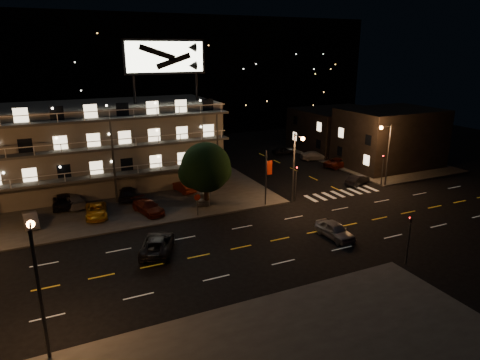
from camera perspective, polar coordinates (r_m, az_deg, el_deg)
name	(u,v)px	position (r m, az deg, el deg)	size (l,w,h in m)	color
ground	(261,243)	(39.37, 2.80, -8.41)	(140.00, 140.00, 0.00)	black
curb_nw	(77,198)	(54.10, -20.88, -2.24)	(44.00, 24.00, 0.15)	#393937
curb_ne	(368,159)	(71.47, 16.75, 2.71)	(16.00, 24.00, 0.15)	#393937
motel	(104,145)	(56.83, -17.72, 4.51)	(28.00, 13.80, 18.10)	gray
side_bldg_front	(389,138)	(67.74, 19.28, 5.34)	(14.06, 10.00, 8.50)	black
side_bldg_back	(339,130)	(76.73, 13.02, 6.57)	(14.06, 12.00, 7.00)	black
hill_backdrop	(90,75)	(100.84, -19.43, 13.10)	(120.00, 25.00, 24.00)	black
streetlight_nc	(296,161)	(48.21, 7.43, 2.56)	(0.44, 1.92, 8.00)	#2D2D30
streetlight_ne	(387,149)	(56.82, 18.97, 3.99)	(1.92, 0.44, 8.00)	#2D2D30
streetlight_s	(38,279)	(26.31, -25.35, -11.80)	(0.44, 1.92, 8.00)	#2D2D30
signal_nw	(296,179)	(49.57, 7.47, 0.09)	(0.20, 0.27, 4.60)	#2D2D30
signal_sw	(409,235)	(37.32, 21.63, -6.84)	(0.20, 0.27, 4.60)	#2D2D30
signal_ne	(383,167)	(57.42, 18.50, 1.70)	(0.27, 0.20, 4.60)	#2D2D30
banner_north	(267,177)	(47.32, 3.56, 0.47)	(0.83, 0.16, 6.40)	#2D2D30
stop_sign	(197,201)	(44.88, -5.70, -2.83)	(0.91, 0.11, 2.61)	#2D2D30
tree	(205,169)	(46.73, -4.64, 1.50)	(5.71, 5.50, 7.19)	black
lot_car_1	(31,220)	(47.25, -26.13, -4.77)	(1.30, 3.72, 1.22)	gray
lot_car_2	(96,211)	(47.04, -18.61, -3.93)	(2.11, 4.57, 1.27)	#EDA616
lot_car_3	(148,207)	(46.64, -12.15, -3.52)	(1.89, 4.64, 1.35)	#5D1B0D
lot_car_4	(204,197)	(49.00, -4.87, -2.25)	(1.44, 3.59, 1.22)	gray
lot_car_6	(64,200)	(51.38, -22.45, -2.45)	(2.45, 5.32, 1.48)	black
lot_car_7	(73,201)	(50.91, -21.39, -2.58)	(1.91, 4.70, 1.36)	gray
lot_car_8	(127,193)	(51.42, -14.82, -1.66)	(1.80, 4.48, 1.53)	black
lot_car_9	(183,186)	(52.78, -7.57, -0.83)	(1.44, 4.12, 1.36)	#5D1B0D
side_car_0	(358,180)	(57.58, 15.41, 0.04)	(1.40, 4.01, 1.32)	black
side_car_1	(339,162)	(65.62, 13.03, 2.30)	(2.27, 4.91, 1.37)	#5D1B0D
side_car_2	(315,156)	(69.07, 9.97, 3.21)	(1.88, 4.62, 1.34)	gray
side_car_3	(283,151)	(71.97, 5.79, 3.93)	(1.53, 3.80, 1.30)	black
road_car_east	(335,230)	(41.09, 12.53, -6.54)	(1.78, 4.43, 1.51)	gray
road_car_west	(157,244)	(38.09, -10.96, -8.36)	(2.56, 5.56, 1.54)	black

